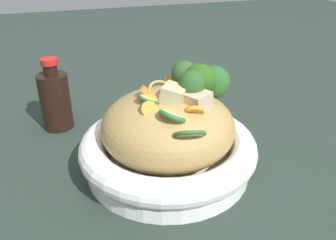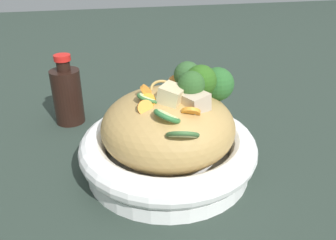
{
  "view_description": "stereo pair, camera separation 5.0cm",
  "coord_description": "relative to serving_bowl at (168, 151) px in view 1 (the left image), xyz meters",
  "views": [
    {
      "loc": [
        -0.15,
        -0.42,
        0.31
      ],
      "look_at": [
        0.0,
        0.0,
        0.08
      ],
      "focal_mm": 37.11,
      "sensor_mm": 36.0,
      "label": 1
    },
    {
      "loc": [
        -0.1,
        -0.44,
        0.31
      ],
      "look_at": [
        0.0,
        0.0,
        0.08
      ],
      "focal_mm": 37.11,
      "sensor_mm": 36.0,
      "label": 2
    }
  ],
  "objects": [
    {
      "name": "ground_plane",
      "position": [
        0.0,
        0.0,
        -0.03
      ],
      "size": [
        3.0,
        3.0,
        0.0
      ],
      "primitive_type": "plane",
      "color": "#27342C"
    },
    {
      "name": "serving_bowl",
      "position": [
        0.0,
        0.0,
        0.0
      ],
      "size": [
        0.27,
        0.27,
        0.06
      ],
      "color": "white",
      "rests_on": "ground_plane"
    },
    {
      "name": "noodle_heap",
      "position": [
        0.0,
        0.0,
        0.04
      ],
      "size": [
        0.2,
        0.2,
        0.11
      ],
      "color": "#AD894D",
      "rests_on": "serving_bowl"
    },
    {
      "name": "broccoli_florets",
      "position": [
        0.05,
        0.01,
        0.1
      ],
      "size": [
        0.1,
        0.09,
        0.07
      ],
      "color": "#99B26F",
      "rests_on": "serving_bowl"
    },
    {
      "name": "carrot_coins",
      "position": [
        -0.01,
        -0.0,
        0.09
      ],
      "size": [
        0.09,
        0.14,
        0.03
      ],
      "color": "orange",
      "rests_on": "serving_bowl"
    },
    {
      "name": "zucchini_slices",
      "position": [
        0.0,
        -0.04,
        0.08
      ],
      "size": [
        0.12,
        0.16,
        0.04
      ],
      "color": "beige",
      "rests_on": "serving_bowl"
    },
    {
      "name": "chicken_chunks",
      "position": [
        0.01,
        -0.03,
        0.1
      ],
      "size": [
        0.07,
        0.06,
        0.04
      ],
      "color": "#C8B294",
      "rests_on": "serving_bowl"
    },
    {
      "name": "soy_sauce_bottle",
      "position": [
        -0.15,
        0.2,
        0.03
      ],
      "size": [
        0.06,
        0.06,
        0.13
      ],
      "color": "black",
      "rests_on": "ground_plane"
    }
  ]
}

